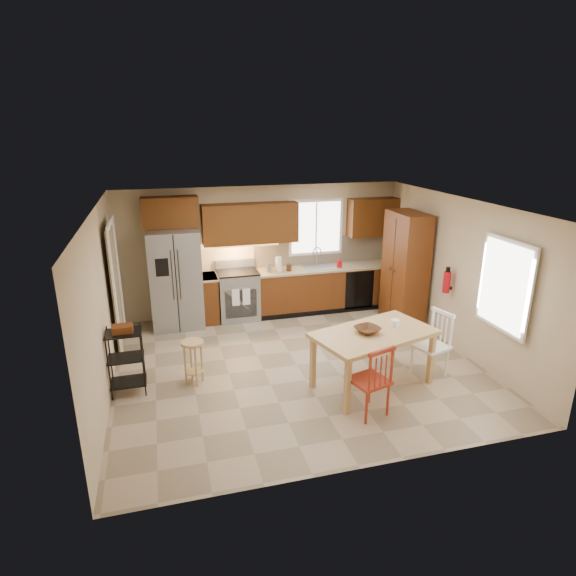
% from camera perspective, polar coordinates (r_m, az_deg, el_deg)
% --- Properties ---
extents(floor, '(5.50, 5.50, 0.00)m').
position_cam_1_polar(floor, '(7.64, 1.06, -9.11)').
color(floor, tan).
rests_on(floor, ground).
extents(ceiling, '(5.50, 5.00, 0.02)m').
position_cam_1_polar(ceiling, '(6.85, 1.19, 9.74)').
color(ceiling, silver).
rests_on(ceiling, ground).
extents(wall_back, '(5.50, 0.02, 2.50)m').
position_cam_1_polar(wall_back, '(9.48, -3.11, 4.51)').
color(wall_back, '#CCB793').
rests_on(wall_back, ground).
extents(wall_front, '(5.50, 0.02, 2.50)m').
position_cam_1_polar(wall_front, '(4.99, 9.27, -9.18)').
color(wall_front, '#CCB793').
rests_on(wall_front, ground).
extents(wall_left, '(0.02, 5.00, 2.50)m').
position_cam_1_polar(wall_left, '(6.94, -21.25, -2.10)').
color(wall_left, '#CCB793').
rests_on(wall_left, ground).
extents(wall_right, '(0.02, 5.00, 2.50)m').
position_cam_1_polar(wall_right, '(8.32, 19.64, 1.41)').
color(wall_right, '#CCB793').
rests_on(wall_right, ground).
extents(refrigerator, '(0.92, 0.75, 1.82)m').
position_cam_1_polar(refrigerator, '(9.02, -13.18, 1.05)').
color(refrigerator, gray).
rests_on(refrigerator, floor).
extents(range_stove, '(0.76, 0.63, 0.92)m').
position_cam_1_polar(range_stove, '(9.31, -5.93, -0.90)').
color(range_stove, gray).
rests_on(range_stove, floor).
extents(base_cabinet_narrow, '(0.30, 0.60, 0.90)m').
position_cam_1_polar(base_cabinet_narrow, '(9.27, -9.30, -1.22)').
color(base_cabinet_narrow, '#572510').
rests_on(base_cabinet_narrow, floor).
extents(base_cabinet_run, '(2.92, 0.60, 0.90)m').
position_cam_1_polar(base_cabinet_run, '(9.77, 4.76, 0.01)').
color(base_cabinet_run, '#572510').
rests_on(base_cabinet_run, floor).
extents(dishwasher, '(0.60, 0.02, 0.78)m').
position_cam_1_polar(dishwasher, '(9.71, 8.44, -0.24)').
color(dishwasher, black).
rests_on(dishwasher, floor).
extents(backsplash, '(2.92, 0.03, 0.55)m').
position_cam_1_polar(backsplash, '(9.82, 4.31, 4.54)').
color(backsplash, beige).
rests_on(backsplash, wall_back).
extents(upper_over_fridge, '(1.00, 0.35, 0.55)m').
position_cam_1_polar(upper_over_fridge, '(8.94, -13.80, 8.71)').
color(upper_over_fridge, '#562C0E').
rests_on(upper_over_fridge, wall_back).
extents(upper_left_block, '(1.80, 0.35, 0.75)m').
position_cam_1_polar(upper_left_block, '(9.14, -4.49, 7.64)').
color(upper_left_block, '#562C0E').
rests_on(upper_left_block, wall_back).
extents(upper_right_block, '(1.00, 0.35, 0.75)m').
position_cam_1_polar(upper_right_block, '(9.90, 10.02, 8.27)').
color(upper_right_block, '#562C0E').
rests_on(upper_right_block, wall_back).
extents(window_back, '(1.12, 0.04, 1.12)m').
position_cam_1_polar(window_back, '(9.65, 3.31, 7.20)').
color(window_back, white).
rests_on(window_back, wall_back).
extents(sink, '(0.62, 0.46, 0.16)m').
position_cam_1_polar(sink, '(9.59, 3.75, 2.24)').
color(sink, gray).
rests_on(sink, base_cabinet_run).
extents(undercab_glow, '(1.60, 0.30, 0.01)m').
position_cam_1_polar(undercab_glow, '(9.15, -6.25, 5.07)').
color(undercab_glow, '#FFBF66').
rests_on(undercab_glow, wall_back).
extents(soap_bottle, '(0.09, 0.09, 0.19)m').
position_cam_1_polar(soap_bottle, '(9.58, 6.12, 3.01)').
color(soap_bottle, red).
rests_on(soap_bottle, base_cabinet_run).
extents(paper_towel, '(0.12, 0.12, 0.28)m').
position_cam_1_polar(paper_towel, '(9.26, -1.12, 2.84)').
color(paper_towel, white).
rests_on(paper_towel, base_cabinet_run).
extents(canister_steel, '(0.11, 0.11, 0.18)m').
position_cam_1_polar(canister_steel, '(9.23, -2.32, 2.45)').
color(canister_steel, gray).
rests_on(canister_steel, base_cabinet_run).
extents(canister_wood, '(0.10, 0.10, 0.14)m').
position_cam_1_polar(canister_wood, '(9.30, 0.13, 2.47)').
color(canister_wood, '#492813').
rests_on(canister_wood, base_cabinet_run).
extents(pantry, '(0.50, 0.95, 2.10)m').
position_cam_1_polar(pantry, '(9.18, 13.70, 2.23)').
color(pantry, '#572510').
rests_on(pantry, floor).
extents(fire_extinguisher, '(0.12, 0.12, 0.36)m').
position_cam_1_polar(fire_extinguisher, '(8.41, 18.29, 0.67)').
color(fire_extinguisher, red).
rests_on(fire_extinguisher, wall_right).
extents(window_right, '(0.04, 1.02, 1.32)m').
position_cam_1_polar(window_right, '(7.35, 24.33, 0.26)').
color(window_right, white).
rests_on(window_right, wall_right).
extents(doorway, '(0.04, 0.95, 2.10)m').
position_cam_1_polar(doorway, '(8.22, -19.74, -0.26)').
color(doorway, '#8C7A59').
rests_on(doorway, wall_left).
extents(dining_table, '(1.88, 1.38, 0.82)m').
position_cam_1_polar(dining_table, '(7.02, 9.99, -8.32)').
color(dining_table, tan).
rests_on(dining_table, floor).
extents(chair_red, '(0.57, 0.57, 0.99)m').
position_cam_1_polar(chair_red, '(6.33, 9.60, -10.61)').
color(chair_red, maroon).
rests_on(chair_red, floor).
extents(chair_white, '(0.57, 0.57, 0.99)m').
position_cam_1_polar(chair_white, '(7.45, 16.55, -6.48)').
color(chair_white, white).
rests_on(chair_white, floor).
extents(table_bowl, '(0.42, 0.42, 0.08)m').
position_cam_1_polar(table_bowl, '(6.80, 9.38, -5.29)').
color(table_bowl, '#492813').
rests_on(table_bowl, dining_table).
extents(table_jar, '(0.16, 0.16, 0.15)m').
position_cam_1_polar(table_jar, '(7.07, 12.55, -4.25)').
color(table_jar, white).
rests_on(table_jar, dining_table).
extents(bar_stool, '(0.36, 0.36, 0.66)m').
position_cam_1_polar(bar_stool, '(7.14, -11.14, -8.64)').
color(bar_stool, tan).
rests_on(bar_stool, floor).
extents(utility_cart, '(0.48, 0.38, 0.96)m').
position_cam_1_polar(utility_cart, '(7.07, -18.60, -8.22)').
color(utility_cart, black).
rests_on(utility_cart, floor).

